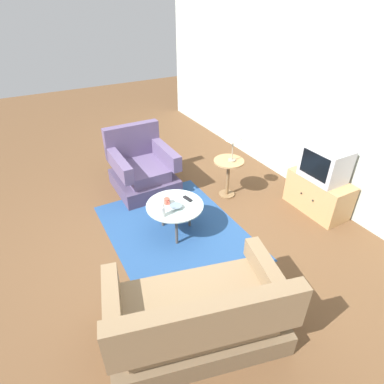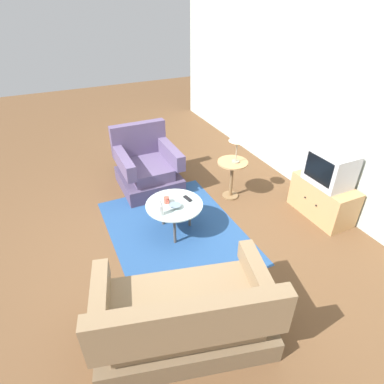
{
  "view_description": "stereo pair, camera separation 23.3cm",
  "coord_description": "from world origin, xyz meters",
  "px_view_note": "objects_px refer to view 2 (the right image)",
  "views": [
    {
      "loc": [
        2.85,
        -1.33,
        2.73
      ],
      "look_at": [
        -0.1,
        0.31,
        0.55
      ],
      "focal_mm": 29.52,
      "sensor_mm": 36.0,
      "label": 1
    },
    {
      "loc": [
        2.96,
        -1.13,
        2.73
      ],
      "look_at": [
        -0.1,
        0.31,
        0.55
      ],
      "focal_mm": 29.52,
      "sensor_mm": 36.0,
      "label": 2
    }
  ],
  "objects_px": {
    "television": "(330,168)",
    "bowl": "(175,206)",
    "couch": "(185,316)",
    "side_table": "(232,172)",
    "vase": "(160,207)",
    "armchair": "(147,168)",
    "coffee_table": "(174,207)",
    "table_lamp": "(238,138)",
    "tv_remote_dark": "(188,199)",
    "tv_stand": "(323,199)",
    "mug": "(167,200)"
  },
  "relations": [
    {
      "from": "coffee_table",
      "to": "bowl",
      "type": "relative_size",
      "value": 4.85
    },
    {
      "from": "armchair",
      "to": "side_table",
      "type": "distance_m",
      "value": 1.37
    },
    {
      "from": "couch",
      "to": "coffee_table",
      "type": "bearing_deg",
      "value": 85.23
    },
    {
      "from": "couch",
      "to": "television",
      "type": "relative_size",
      "value": 3.13
    },
    {
      "from": "coffee_table",
      "to": "television",
      "type": "height_order",
      "value": "television"
    },
    {
      "from": "television",
      "to": "table_lamp",
      "type": "xyz_separation_m",
      "value": [
        -0.92,
        -0.87,
        0.23
      ]
    },
    {
      "from": "armchair",
      "to": "vase",
      "type": "height_order",
      "value": "armchair"
    },
    {
      "from": "couch",
      "to": "table_lamp",
      "type": "xyz_separation_m",
      "value": [
        -1.82,
        1.63,
        0.7
      ]
    },
    {
      "from": "tv_stand",
      "to": "vase",
      "type": "relative_size",
      "value": 3.78
    },
    {
      "from": "armchair",
      "to": "bowl",
      "type": "bearing_deg",
      "value": 86.82
    },
    {
      "from": "vase",
      "to": "armchair",
      "type": "bearing_deg",
      "value": 168.66
    },
    {
      "from": "armchair",
      "to": "table_lamp",
      "type": "relative_size",
      "value": 2.09
    },
    {
      "from": "vase",
      "to": "mug",
      "type": "relative_size",
      "value": 2.0
    },
    {
      "from": "side_table",
      "to": "table_lamp",
      "type": "height_order",
      "value": "table_lamp"
    },
    {
      "from": "coffee_table",
      "to": "tv_remote_dark",
      "type": "xyz_separation_m",
      "value": [
        -0.03,
        0.2,
        0.05
      ]
    },
    {
      "from": "couch",
      "to": "vase",
      "type": "height_order",
      "value": "couch"
    },
    {
      "from": "table_lamp",
      "to": "mug",
      "type": "height_order",
      "value": "table_lamp"
    },
    {
      "from": "tv_stand",
      "to": "armchair",
      "type": "bearing_deg",
      "value": -132.79
    },
    {
      "from": "armchair",
      "to": "mug",
      "type": "relative_size",
      "value": 8.13
    },
    {
      "from": "couch",
      "to": "bowl",
      "type": "relative_size",
      "value": 11.51
    },
    {
      "from": "armchair",
      "to": "table_lamp",
      "type": "distance_m",
      "value": 1.55
    },
    {
      "from": "tv_stand",
      "to": "mug",
      "type": "bearing_deg",
      "value": -106.1
    },
    {
      "from": "vase",
      "to": "side_table",
      "type": "bearing_deg",
      "value": 112.39
    },
    {
      "from": "television",
      "to": "table_lamp",
      "type": "bearing_deg",
      "value": -136.46
    },
    {
      "from": "couch",
      "to": "side_table",
      "type": "height_order",
      "value": "couch"
    },
    {
      "from": "table_lamp",
      "to": "side_table",
      "type": "bearing_deg",
      "value": -135.62
    },
    {
      "from": "side_table",
      "to": "armchair",
      "type": "bearing_deg",
      "value": -129.8
    },
    {
      "from": "coffee_table",
      "to": "side_table",
      "type": "relative_size",
      "value": 1.2
    },
    {
      "from": "couch",
      "to": "mug",
      "type": "xyz_separation_m",
      "value": [
        -1.51,
        0.43,
        0.19
      ]
    },
    {
      "from": "table_lamp",
      "to": "tv_remote_dark",
      "type": "height_order",
      "value": "table_lamp"
    },
    {
      "from": "tv_stand",
      "to": "bowl",
      "type": "distance_m",
      "value": 2.1
    },
    {
      "from": "table_lamp",
      "to": "tv_remote_dark",
      "type": "bearing_deg",
      "value": -69.1
    },
    {
      "from": "tv_stand",
      "to": "bowl",
      "type": "height_order",
      "value": "tv_stand"
    },
    {
      "from": "mug",
      "to": "bowl",
      "type": "distance_m",
      "value": 0.16
    },
    {
      "from": "television",
      "to": "bowl",
      "type": "xyz_separation_m",
      "value": [
        -0.45,
        -2.02,
        -0.29
      ]
    },
    {
      "from": "tv_stand",
      "to": "mug",
      "type": "relative_size",
      "value": 7.55
    },
    {
      "from": "side_table",
      "to": "mug",
      "type": "bearing_deg",
      "value": -73.79
    },
    {
      "from": "couch",
      "to": "table_lamp",
      "type": "relative_size",
      "value": 3.8
    },
    {
      "from": "couch",
      "to": "armchair",
      "type": "bearing_deg",
      "value": 92.93
    },
    {
      "from": "television",
      "to": "armchair",
      "type": "bearing_deg",
      "value": -133.04
    },
    {
      "from": "side_table",
      "to": "vase",
      "type": "distance_m",
      "value": 1.45
    },
    {
      "from": "table_lamp",
      "to": "bowl",
      "type": "height_order",
      "value": "table_lamp"
    },
    {
      "from": "television",
      "to": "side_table",
      "type": "bearing_deg",
      "value": -136.43
    },
    {
      "from": "television",
      "to": "bowl",
      "type": "bearing_deg",
      "value": -102.61
    },
    {
      "from": "coffee_table",
      "to": "table_lamp",
      "type": "distance_m",
      "value": 1.33
    },
    {
      "from": "couch",
      "to": "side_table",
      "type": "bearing_deg",
      "value": 63.58
    },
    {
      "from": "mug",
      "to": "side_table",
      "type": "bearing_deg",
      "value": 106.21
    },
    {
      "from": "tv_stand",
      "to": "television",
      "type": "bearing_deg",
      "value": -90.0
    },
    {
      "from": "television",
      "to": "tv_remote_dark",
      "type": "distance_m",
      "value": 1.91
    },
    {
      "from": "side_table",
      "to": "bowl",
      "type": "distance_m",
      "value": 1.23
    }
  ]
}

